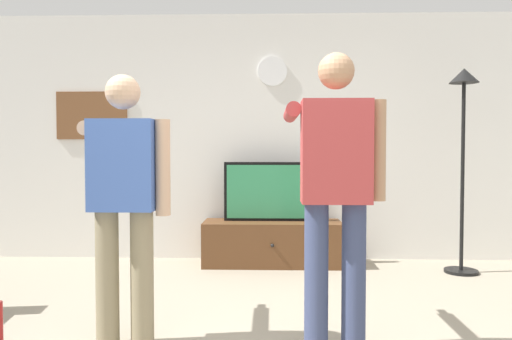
# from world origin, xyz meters

# --- Properties ---
(back_wall) EXTENTS (6.40, 0.10, 2.70)m
(back_wall) POSITION_xyz_m (0.00, 2.95, 1.35)
(back_wall) COLOR silver
(back_wall) RESTS_ON ground_plane
(tv_stand) EXTENTS (1.44, 0.51, 0.46)m
(tv_stand) POSITION_xyz_m (0.18, 2.60, 0.23)
(tv_stand) COLOR brown
(tv_stand) RESTS_ON ground_plane
(television) EXTENTS (1.02, 0.07, 0.62)m
(television) POSITION_xyz_m (0.18, 2.65, 0.77)
(television) COLOR black
(television) RESTS_ON tv_stand
(wall_clock) EXTENTS (0.32, 0.03, 0.32)m
(wall_clock) POSITION_xyz_m (0.18, 2.89, 2.07)
(wall_clock) COLOR white
(framed_picture) EXTENTS (0.79, 0.04, 0.53)m
(framed_picture) POSITION_xyz_m (-1.82, 2.90, 1.59)
(framed_picture) COLOR brown
(floor_lamp) EXTENTS (0.32, 0.32, 2.00)m
(floor_lamp) POSITION_xyz_m (2.04, 2.32, 1.43)
(floor_lamp) COLOR black
(floor_lamp) RESTS_ON ground_plane
(person_standing_nearer_lamp) EXTENTS (0.57, 0.78, 1.65)m
(person_standing_nearer_lamp) POSITION_xyz_m (-0.72, 0.44, 0.93)
(person_standing_nearer_lamp) COLOR gray
(person_standing_nearer_lamp) RESTS_ON ground_plane
(person_standing_nearer_couch) EXTENTS (0.57, 0.78, 1.76)m
(person_standing_nearer_couch) POSITION_xyz_m (0.54, 0.34, 0.99)
(person_standing_nearer_couch) COLOR #384266
(person_standing_nearer_couch) RESTS_ON ground_plane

